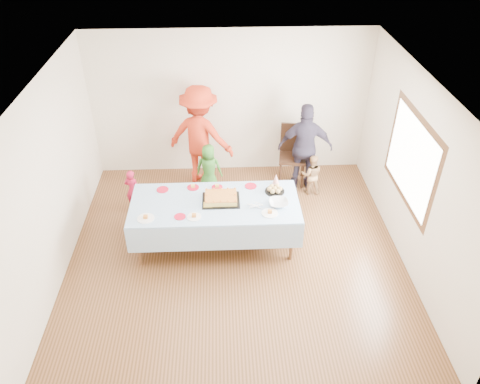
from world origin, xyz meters
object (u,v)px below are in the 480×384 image
object	(u,v)px
party_table	(215,206)
dining_chair	(293,150)
adult_left	(200,136)
birthday_cake	(221,198)

from	to	relation	value
party_table	dining_chair	world-z (taller)	dining_chair
adult_left	party_table	bearing A→B (deg)	118.08
dining_chair	birthday_cake	bearing A→B (deg)	-118.87
birthday_cake	adult_left	size ratio (longest dim) A/B	0.30
birthday_cake	adult_left	world-z (taller)	adult_left
party_table	dining_chair	distance (m)	2.28
dining_chair	adult_left	bearing A→B (deg)	-172.86
party_table	dining_chair	xyz separation A→B (m)	(1.42, 1.79, -0.12)
dining_chair	adult_left	distance (m)	1.71
party_table	adult_left	xyz separation A→B (m)	(-0.26, 1.82, 0.21)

